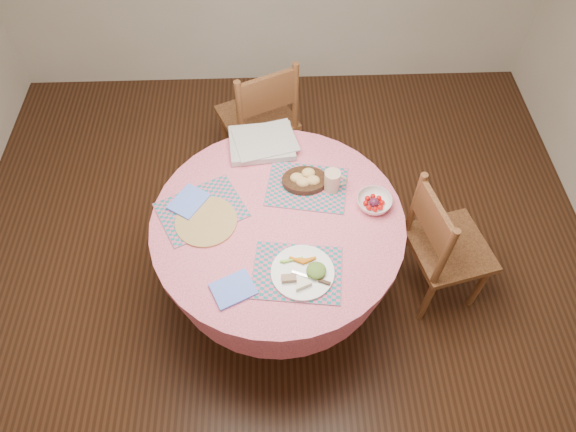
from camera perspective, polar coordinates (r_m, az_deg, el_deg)
The scene contains 16 objects.
ground at distance 3.12m, azimuth -0.93°, elevation -8.47°, with size 4.00×4.00×0.00m, color #331C0F.
room_envelope at distance 1.79m, azimuth -1.68°, elevation 17.85°, with size 4.01×4.01×2.71m.
dining_table at distance 2.64m, azimuth -1.08°, elevation -2.89°, with size 1.24×1.24×0.75m.
chair_right at distance 2.86m, azimuth 16.82°, elevation -3.16°, with size 0.48×0.50×0.90m.
chair_back at distance 3.33m, azimuth -3.08°, elevation 10.82°, with size 0.57×0.56×0.95m.
placemat_front at distance 2.32m, azimuth 1.04°, elevation -6.28°, with size 0.40×0.30×0.01m, color #147375.
placemat_left at distance 2.55m, azimuth -9.60°, elevation 0.68°, with size 0.40×0.30×0.01m, color #147375.
placemat_back at distance 2.61m, azimuth 2.11°, elevation 3.27°, with size 0.40×0.30×0.01m, color #147375.
wicker_trivet at distance 2.50m, azimuth -9.08°, elevation -0.59°, with size 0.30×0.30×0.01m, color #A88449.
napkin_near at distance 2.29m, azimuth -6.10°, elevation -8.09°, with size 0.18×0.14×0.01m, color #6382FF.
napkin_far at distance 2.58m, azimuth -10.97°, elevation 1.58°, with size 0.18×0.14×0.01m, color #6382FF.
dinner_plate at distance 2.30m, azimuth 1.81°, elevation -6.29°, with size 0.29×0.29×0.05m.
bread_bowl at distance 2.60m, azimuth 1.89°, elevation 4.08°, with size 0.23×0.23×0.08m.
latte_mug at distance 2.56m, azimuth 4.98°, elevation 3.92°, with size 0.12×0.08×0.12m.
fruit_bowl at distance 2.55m, azimuth 9.54°, elevation 1.50°, with size 0.22×0.22×0.05m.
newspaper_stack at distance 2.78m, azimuth -2.88°, elevation 8.15°, with size 0.39×0.32×0.04m.
Camera 1 is at (-0.00, -1.45, 2.77)m, focal length 32.00 mm.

